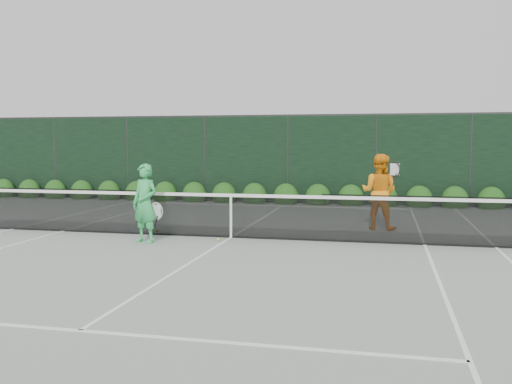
# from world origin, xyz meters

# --- Properties ---
(ground) EXTENTS (80.00, 80.00, 0.00)m
(ground) POSITION_xyz_m (0.00, 0.00, 0.00)
(ground) COLOR gray
(ground) RESTS_ON ground
(tennis_net) EXTENTS (12.90, 0.10, 1.07)m
(tennis_net) POSITION_xyz_m (-0.02, 0.00, 0.53)
(tennis_net) COLOR black
(tennis_net) RESTS_ON ground
(player_woman) EXTENTS (0.70, 0.57, 1.66)m
(player_woman) POSITION_xyz_m (-1.60, -0.96, 0.83)
(player_woman) COLOR #35B75D
(player_woman) RESTS_ON ground
(player_man) EXTENTS (1.05, 0.92, 1.83)m
(player_man) POSITION_xyz_m (3.17, 1.98, 0.91)
(player_man) COLOR orange
(player_man) RESTS_ON ground
(court_lines) EXTENTS (11.03, 23.83, 0.01)m
(court_lines) POSITION_xyz_m (0.00, 0.00, 0.01)
(court_lines) COLOR white
(court_lines) RESTS_ON ground
(windscreen_fence) EXTENTS (32.00, 21.07, 3.06)m
(windscreen_fence) POSITION_xyz_m (0.00, -2.71, 1.51)
(windscreen_fence) COLOR black
(windscreen_fence) RESTS_ON ground
(hedge_row) EXTENTS (31.66, 0.65, 0.94)m
(hedge_row) POSITION_xyz_m (-0.00, 7.15, 0.23)
(hedge_row) COLOR #163B10
(hedge_row) RESTS_ON ground
(tennis_balls) EXTENTS (1.82, 0.91, 0.07)m
(tennis_balls) POSITION_xyz_m (-1.03, 0.01, 0.03)
(tennis_balls) COLOR #B6E132
(tennis_balls) RESTS_ON ground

